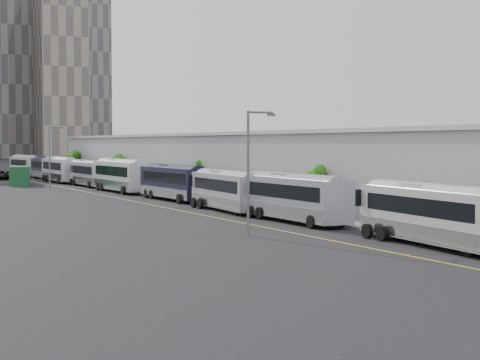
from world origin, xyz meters
TOP-DOWN VIEW (x-y plane):
  - sidewalk at (9.00, 55.00)m, footprint 10.00×170.00m
  - lane_line at (-1.50, 55.00)m, footprint 0.12×160.00m
  - depot at (12.99, 55.00)m, footprint 12.45×160.40m
  - bus_2 at (2.33, 33.50)m, footprint 3.65×12.52m
  - bus_3 at (2.26, 49.26)m, footprint 2.82×12.62m
  - bus_4 at (2.10, 60.76)m, footprint 3.45×12.41m
  - bus_5 at (2.75, 75.05)m, footprint 2.88×12.90m
  - bus_6 at (2.25, 91.15)m, footprint 3.08×13.91m
  - bus_7 at (2.36, 105.84)m, footprint 2.78×12.42m
  - bus_8 at (1.66, 119.34)m, footprint 2.98×13.44m
  - bus_9 at (2.46, 130.25)m, footprint 3.29×12.87m
  - bus_10 at (1.73, 145.75)m, footprint 3.16×13.22m
  - tree_2 at (6.01, 52.46)m, footprint 1.58×1.58m
  - tree_3 at (6.29, 77.65)m, footprint 1.03×1.03m
  - tree_4 at (5.65, 103.87)m, footprint 2.31×2.31m
  - tree_5 at (5.83, 127.50)m, footprint 1.94×1.94m
  - street_lamp_near at (-4.76, 42.82)m, footprint 2.04×0.22m
  - street_lamp_far at (-3.82, 101.76)m, footprint 2.04×0.22m
  - shipping_container at (-5.66, 112.99)m, footprint 4.17×7.33m
  - suv at (-4.77, 132.28)m, footprint 4.43×6.24m

SIDE VIEW (x-z plane):
  - lane_line at x=-1.50m, z-range 0.00..0.02m
  - sidewalk at x=9.00m, z-range 0.00..0.12m
  - suv at x=-4.77m, z-range 0.00..1.58m
  - shipping_container at x=-5.66m, z-range 0.00..2.75m
  - bus_4 at x=2.10m, z-range -0.28..3.30m
  - bus_2 at x=2.33m, z-range -0.28..3.32m
  - bus_7 at x=2.36m, z-range -0.28..3.35m
  - bus_3 at x=2.26m, z-range -0.29..3.40m
  - bus_9 at x=2.46m, z-range -0.29..3.44m
  - bus_5 at x=2.75m, z-range -0.29..3.46m
  - bus_10 at x=1.73m, z-range -0.30..3.54m
  - bus_8 at x=1.66m, z-range -0.31..3.62m
  - bus_6 at x=2.25m, z-range -0.32..3.74m
  - tree_3 at x=6.29m, z-range 1.17..4.79m
  - tree_2 at x=6.01m, z-range 1.12..5.03m
  - tree_4 at x=5.65m, z-range 1.05..5.50m
  - depot at x=12.99m, z-range -0.09..7.11m
  - tree_5 at x=5.83m, z-range 1.33..6.00m
  - street_lamp_near at x=-4.76m, z-range 0.68..8.79m
  - street_lamp_far at x=-3.82m, z-range 0.68..8.93m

